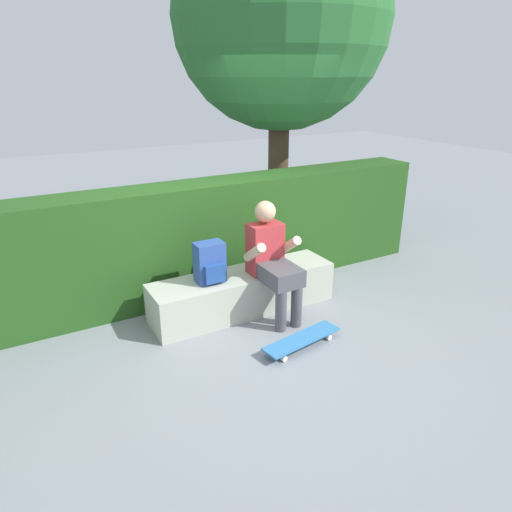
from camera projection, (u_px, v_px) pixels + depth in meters
ground_plane at (262, 326)px, 4.57m from camera, size 24.00×24.00×0.00m
bench_main at (243, 292)px, 4.80m from camera, size 1.95×0.50×0.42m
person_skater at (272, 258)px, 4.57m from camera, size 0.49×0.62×1.17m
skateboard_near_person at (302, 339)px, 4.20m from camera, size 0.82×0.32×0.09m
backpack_on_bench at (210, 263)px, 4.47m from camera, size 0.28×0.23×0.40m
hedge_row at (186, 241)px, 5.02m from camera, size 6.02×0.50×1.25m
tree_behind_bench at (281, 19)px, 5.58m from camera, size 2.66×2.66×4.28m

